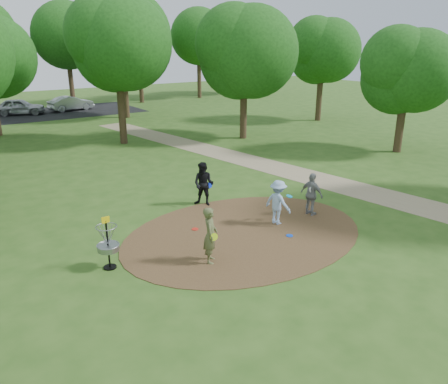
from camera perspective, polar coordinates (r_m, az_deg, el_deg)
ground at (r=14.46m, az=2.72°, el=-5.40°), size 100.00×100.00×0.00m
dirt_clearing at (r=14.46m, az=2.72°, el=-5.37°), size 8.40×8.40×0.02m
footpath at (r=20.04m, az=14.12°, el=1.12°), size 7.55×39.89×0.01m
parking_lot at (r=42.07m, az=-20.84°, el=9.68°), size 14.00×8.00×0.01m
player_observer_with_disc at (r=12.33m, az=-1.80°, el=-5.66°), size 0.67×0.72×1.66m
player_throwing_with_disc at (r=15.02m, az=7.05°, el=-1.36°), size 1.03×1.11×1.56m
player_walking_with_disc at (r=16.62m, az=-2.66°, el=1.04°), size 1.01×1.04×1.69m
player_waiting_with_disc at (r=15.96m, az=11.38°, el=-0.32°), size 0.52×0.97×1.58m
disc_ground_blue at (r=14.36m, az=8.55°, el=-5.66°), size 0.22×0.22×0.02m
disc_ground_red at (r=14.72m, az=-3.80°, el=-4.85°), size 0.22×0.22×0.02m
car_left at (r=41.87m, az=-25.17°, el=10.05°), size 4.40×2.95×1.39m
car_right at (r=42.81m, az=-19.36°, el=10.87°), size 4.12×2.01×1.30m
disc_golf_basket at (r=12.39m, az=-14.98°, el=-5.99°), size 0.63×0.63×1.54m
tree_ring at (r=22.67m, az=-7.64°, el=17.18°), size 36.66×45.79×9.64m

